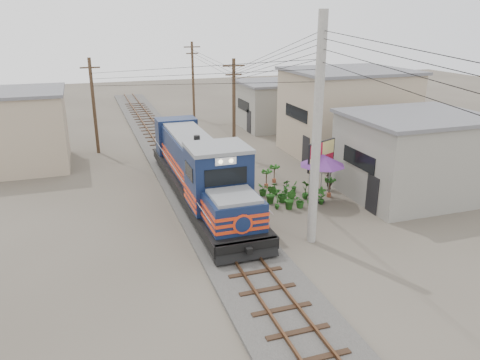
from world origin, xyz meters
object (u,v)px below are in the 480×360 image
object	(u,v)px
vendor	(329,178)
market_umbrella	(322,160)
locomotive	(200,171)
billboard	(321,157)

from	to	relation	value
vendor	market_umbrella	bearing A→B (deg)	12.83
locomotive	market_umbrella	world-z (taller)	locomotive
locomotive	billboard	distance (m)	6.67
billboard	vendor	xyz separation A→B (m)	(1.27, 1.21, -1.73)
locomotive	market_umbrella	xyz separation A→B (m)	(6.15, -2.51, 0.73)
market_umbrella	vendor	distance (m)	2.67
locomotive	vendor	bearing A→B (deg)	-7.11
market_umbrella	vendor	size ratio (longest dim) A/B	1.81
locomotive	billboard	xyz separation A→B (m)	(6.26, -2.15, 0.79)
market_umbrella	vendor	world-z (taller)	market_umbrella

